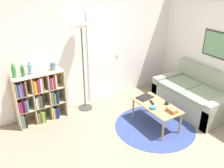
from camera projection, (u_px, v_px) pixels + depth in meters
The scene contains 17 objects.
ground_plane at pixel (164, 159), 3.95m from camera, with size 14.00×14.00×0.00m, color gray.
wall_back at pixel (94, 44), 5.18m from camera, with size 7.06×0.11×2.60m.
wall_right at pixel (206, 43), 5.24m from camera, with size 0.08×5.29×2.60m.
rug at pixel (155, 126), 4.74m from camera, with size 1.51×1.51×0.01m.
bookshelf at pixel (38, 98), 4.72m from camera, with size 0.93×0.34×1.00m.
floor_lamp at pixel (82, 40), 4.71m from camera, with size 0.31×0.31×1.81m.
couch at pixel (195, 96), 5.25m from camera, with size 0.93×1.54×0.84m.
coffee_table at pixel (156, 107), 4.63m from camera, with size 0.49×0.95×0.44m.
laptop at pixel (145, 97), 4.85m from camera, with size 0.33×0.25×0.02m.
bowl at pixel (153, 108), 4.47m from camera, with size 0.12×0.12×0.04m.
book_stack_on_table at pixel (172, 110), 4.37m from camera, with size 0.14×0.20×0.07m.
cup at pixel (167, 103), 4.60m from camera, with size 0.08×0.08×0.08m.
remote at pixel (152, 102), 4.67m from camera, with size 0.09×0.16×0.02m.
bottle_left at pixel (14, 72), 4.31m from camera, with size 0.07×0.07×0.26m.
bottle_middle at pixel (23, 72), 4.36m from camera, with size 0.06×0.06×0.21m.
bottle_right at pixel (30, 69), 4.44m from camera, with size 0.08×0.08×0.24m.
vase_on_shelf at pixel (53, 66), 4.64m from camera, with size 0.11×0.11×0.15m.
Camera 1 is at (-2.30, -2.17, 2.78)m, focal length 40.00 mm.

